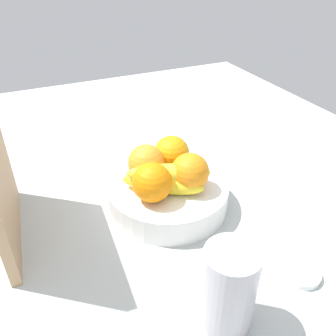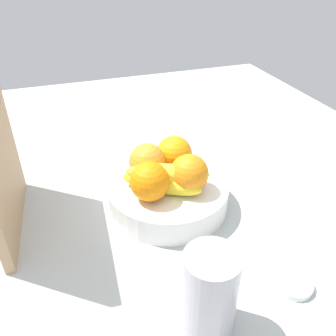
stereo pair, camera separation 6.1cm
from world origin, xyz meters
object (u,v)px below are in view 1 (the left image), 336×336
Objects in this scene: orange_center at (152,182)px; banana_bunch at (166,179)px; fruit_bowl at (168,194)px; jar_lid at (301,274)px; orange_back_left at (190,172)px; thermos_tumbler at (228,289)px; orange_front_left at (172,154)px; orange_front_right at (146,163)px.

orange_center is 3.76cm from banana_bunch.
jar_lid is at bearing -154.93° from fruit_bowl.
thermos_tumbler is (-26.00, 7.21, -2.48)cm from orange_back_left.
orange_back_left is at bearing 21.25° from jar_lid.
fruit_bowl is 3.25× the size of orange_front_left.
thermos_tumbler is (-32.98, 0.46, -2.48)cm from orange_front_right.
banana_bunch is (1.24, -3.44, -0.87)cm from orange_center.
orange_front_left is at bearing -31.95° from fruit_bowl.
orange_back_left reaches higher than jar_lid.
orange_front_right is 1.23× the size of jar_lid.
banana_bunch is at bearing 77.91° from orange_back_left.
jar_lid is at bearing -152.65° from orange_front_right.
orange_front_left is at bearing -11.47° from thermos_tumbler.
banana_bunch is (-5.92, -1.80, -0.87)cm from orange_front_right.
orange_back_left is (-8.32, -0.24, 0.00)cm from orange_front_left.
orange_back_left is 1.23× the size of jar_lid.
orange_front_right is (-1.33, 6.50, 0.00)cm from orange_front_left.
orange_center is at bearing 2.62° from thermos_tumbler.
orange_front_right reaches higher than jar_lid.
orange_front_left is 8.32cm from orange_back_left.
thermos_tumbler is at bearing 175.22° from banana_bunch.
orange_front_left is 0.44× the size of banana_bunch.
fruit_bowl is 9.09cm from orange_front_left.
jar_lid is at bearing -158.75° from orange_back_left.
orange_center reaches higher than fruit_bowl.
orange_center is at bearing 91.20° from orange_back_left.
thermos_tumbler reaches higher than fruit_bowl.
orange_front_left reaches higher than banana_bunch.
thermos_tumbler reaches higher than jar_lid.
orange_back_left is 0.55× the size of thermos_tumbler.
orange_front_left is 8.69cm from banana_bunch.
orange_front_right and orange_center have the same top height.
jar_lid is (-32.72, -9.73, -9.09)cm from orange_front_left.
jar_lid is (-25.46, -14.44, -8.23)cm from banana_bunch.
jar_lid is at bearing -84.54° from thermos_tumbler.
orange_back_left reaches higher than banana_bunch.
fruit_bowl is 9.09cm from orange_center.
orange_front_left is 35.10cm from thermos_tumbler.
fruit_bowl is 1.44× the size of banana_bunch.
fruit_bowl is at bearing -35.24° from banana_bunch.
fruit_bowl is at bearing -138.65° from orange_front_right.
orange_front_left is at bearing 16.57° from jar_lid.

